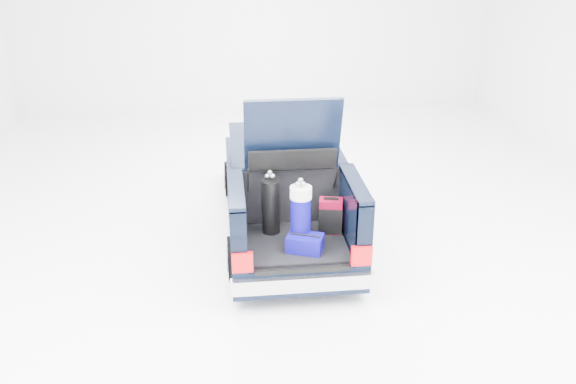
{
  "coord_description": "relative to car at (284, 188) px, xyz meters",
  "views": [
    {
      "loc": [
        -0.88,
        -8.58,
        4.55
      ],
      "look_at": [
        0.0,
        -0.5,
        0.88
      ],
      "focal_mm": 38.0,
      "sensor_mm": 36.0,
      "label": 1
    }
  ],
  "objects": [
    {
      "name": "black_golf_bag",
      "position": [
        -0.31,
        -1.3,
        0.33
      ],
      "size": [
        0.29,
        0.33,
        0.89
      ],
      "rotation": [
        0.0,
        0.0,
        -0.14
      ],
      "color": "black",
      "rests_on": "car"
    },
    {
      "name": "red_suitcase",
      "position": [
        0.5,
        -1.38,
        0.17
      ],
      "size": [
        0.35,
        0.26,
        0.52
      ],
      "rotation": [
        0.0,
        0.0,
        -0.21
      ],
      "color": "maroon",
      "rests_on": "car"
    },
    {
      "name": "car",
      "position": [
        0.0,
        0.0,
        0.0
      ],
      "size": [
        1.87,
        4.65,
        2.47
      ],
      "color": "black",
      "rests_on": "ground"
    },
    {
      "name": "ground",
      "position": [
        0.0,
        -0.11,
        -0.67
      ],
      "size": [
        14.0,
        14.0,
        0.0
      ],
      "primitive_type": "plane",
      "color": "white",
      "rests_on": "ground"
    },
    {
      "name": "blue_duffel",
      "position": [
        0.09,
        -1.85,
        0.04
      ],
      "size": [
        0.53,
        0.44,
        0.24
      ],
      "rotation": [
        0.0,
        0.0,
        -0.37
      ],
      "color": "#090462",
      "rests_on": "car"
    },
    {
      "name": "blue_golf_bag",
      "position": [
        0.05,
        -1.69,
        0.35
      ],
      "size": [
        0.35,
        0.35,
        0.94
      ],
      "rotation": [
        0.0,
        0.0,
        0.3
      ],
      "color": "black",
      "rests_on": "car"
    }
  ]
}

